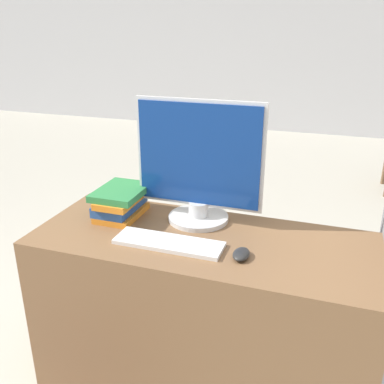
# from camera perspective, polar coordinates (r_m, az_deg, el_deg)

# --- Properties ---
(wall_back) EXTENTS (12.00, 0.06, 2.80)m
(wall_back) POSITION_cam_1_polar(r_m,az_deg,el_deg) (6.64, 15.85, 19.51)
(wall_back) COLOR silver
(wall_back) RESTS_ON ground_plane
(desk) EXTENTS (1.35, 0.55, 0.75)m
(desk) POSITION_cam_1_polar(r_m,az_deg,el_deg) (1.89, 1.26, -16.29)
(desk) COLOR brown
(desk) RESTS_ON ground_plane
(monitor) EXTENTS (0.54, 0.26, 0.51)m
(monitor) POSITION_cam_1_polar(r_m,az_deg,el_deg) (1.75, 0.92, 3.58)
(monitor) COLOR silver
(monitor) RESTS_ON desk
(keyboard) EXTENTS (0.42, 0.13, 0.02)m
(keyboard) POSITION_cam_1_polar(r_m,az_deg,el_deg) (1.64, -3.12, -6.79)
(keyboard) COLOR white
(keyboard) RESTS_ON desk
(mouse) EXTENTS (0.06, 0.10, 0.03)m
(mouse) POSITION_cam_1_polar(r_m,az_deg,el_deg) (1.56, 6.58, -8.23)
(mouse) COLOR #262626
(mouse) RESTS_ON desk
(book_stack) EXTENTS (0.19, 0.27, 0.13)m
(book_stack) POSITION_cam_1_polar(r_m,az_deg,el_deg) (1.88, -9.44, -1.25)
(book_stack) COLOR orange
(book_stack) RESTS_ON desk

